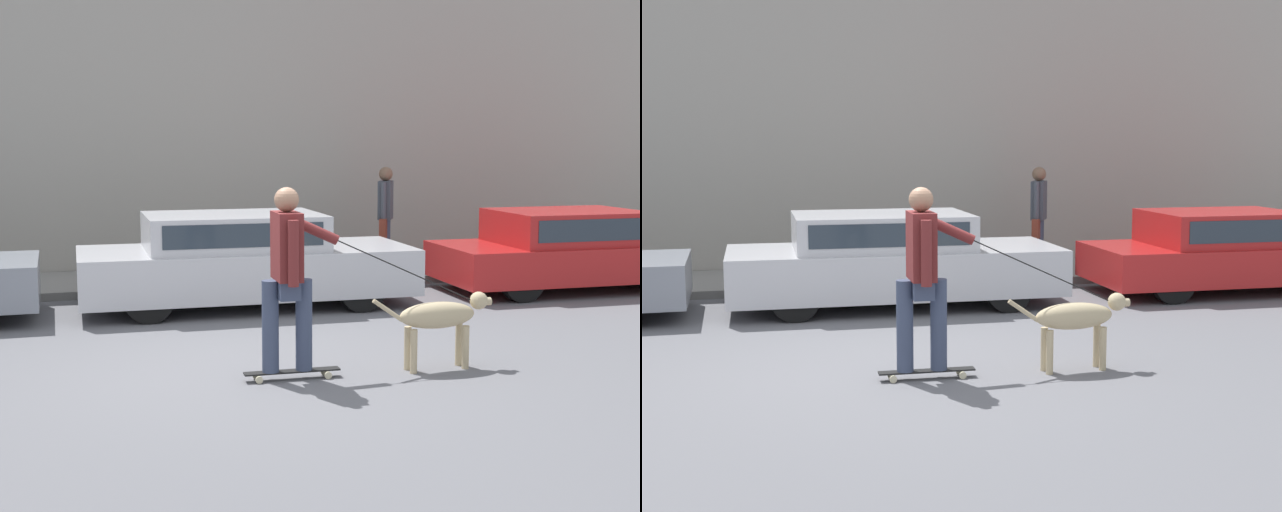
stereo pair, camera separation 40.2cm
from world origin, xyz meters
TOP-DOWN VIEW (x-y plane):
  - ground_plane at (0.00, 0.00)m, footprint 36.00×36.00m
  - back_wall at (0.00, 6.77)m, footprint 32.00×0.30m
  - sidewalk_curb at (0.00, 5.56)m, footprint 30.00×2.07m
  - parked_car_1 at (0.59, 3.43)m, footprint 4.46×1.87m
  - parked_car_2 at (5.65, 3.43)m, footprint 4.23×1.82m
  - dog at (1.81, -0.39)m, footprint 1.27×0.30m
  - skateboarder at (0.28, -0.35)m, footprint 2.38×0.65m
  - pedestrian_with_bag at (3.28, 5.19)m, footprint 0.41×0.63m

SIDE VIEW (x-z plane):
  - ground_plane at x=0.00m, z-range 0.00..0.00m
  - sidewalk_curb at x=0.00m, z-range 0.00..0.12m
  - dog at x=1.81m, z-range 0.14..0.89m
  - parked_car_2 at x=5.65m, z-range -0.02..1.18m
  - parked_car_1 at x=0.59m, z-range -0.01..1.25m
  - skateboarder at x=0.28m, z-range 0.13..1.94m
  - pedestrian_with_bag at x=3.28m, z-range 0.21..1.91m
  - back_wall at x=0.00m, z-range 0.00..5.15m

